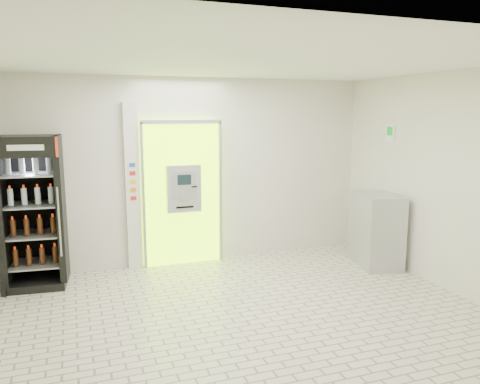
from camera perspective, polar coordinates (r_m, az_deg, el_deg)
name	(u,v)px	position (r m, az deg, el deg)	size (l,w,h in m)	color
ground	(246,321)	(5.77, 0.79, -15.43)	(6.00, 6.00, 0.00)	beige
room_shell	(247,167)	(5.25, 0.84, 3.06)	(6.00, 6.00, 6.00)	silver
atm_assembly	(182,192)	(7.59, -7.04, -0.06)	(1.30, 0.24, 2.33)	#A1FA05
pillar	(133,187)	(7.47, -12.96, 0.62)	(0.22, 0.11, 2.60)	silver
beverage_cooler	(33,215)	(7.19, -23.90, -2.56)	(0.87, 0.80, 2.13)	black
steel_cabinet	(377,230)	(7.84, 16.34, -4.45)	(0.76, 0.98, 1.17)	#A8AAAF
exit_sign	(390,133)	(7.93, 17.84, 6.89)	(0.02, 0.22, 0.26)	white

